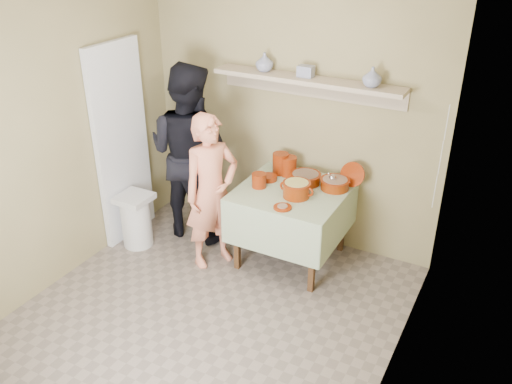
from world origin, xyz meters
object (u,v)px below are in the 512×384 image
Objects in this scene: person_cook at (212,192)px; serving_table at (292,201)px; person_helper at (189,152)px; trash_bin at (136,220)px; cazuela_rice at (296,188)px.

person_cook is 0.75m from serving_table.
person_helper is 1.86× the size of serving_table.
trash_bin is at bearing -161.62° from serving_table.
cazuela_rice reaches higher than serving_table.
cazuela_rice reaches higher than trash_bin.
person_helper is 3.23× the size of trash_bin.
person_cook reaches higher than cazuela_rice.
serving_table reaches higher than trash_bin.
person_cook is at bearing -160.31° from cazuela_rice.
person_helper is 5.48× the size of cazuela_rice.
trash_bin is (-1.58, -0.38, -0.56)m from cazuela_rice.
serving_table is 1.61m from trash_bin.
trash_bin is (-0.84, -0.12, -0.47)m from person_cook.
person_cook reaches higher than serving_table.
serving_table is 2.95× the size of cazuela_rice.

